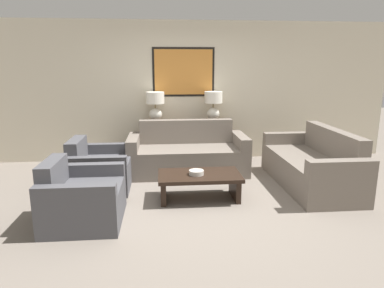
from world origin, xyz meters
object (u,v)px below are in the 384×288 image
Objects in this scene: console_table at (185,142)px; coffee_table at (199,180)px; decorative_bowl at (196,172)px; armchair_near_back_wall at (99,170)px; armchair_near_camera at (82,199)px; table_lamp_right at (213,104)px; couch_by_side at (312,166)px; couch_by_back_wall at (187,155)px; table_lamp_left at (155,104)px.

console_table reaches higher than coffee_table.
armchair_near_back_wall reaches higher than decorative_bowl.
console_table is 1.73× the size of armchair_near_camera.
armchair_near_back_wall is at bearing -144.95° from table_lamp_right.
couch_by_back_wall is at bearing 155.95° from couch_by_side.
table_lamp_left is at bearing 147.73° from couch_by_side.
table_lamp_left reaches higher than coffee_table.
coffee_table is at bearing -72.37° from table_lamp_left.
decorative_bowl is at bearing -104.83° from table_lamp_right.
armchair_near_camera reaches higher than decorative_bowl.
table_lamp_left is 1.81m from armchair_near_back_wall.
table_lamp_right is 0.59× the size of armchair_near_back_wall.
couch_by_side reaches higher than coffee_table.
couch_by_side is at bearing 13.59° from decorative_bowl.
couch_by_side is 1.78× the size of coffee_table.
table_lamp_left is at bearing 128.32° from couch_by_back_wall.
couch_by_side is at bearing 13.01° from coffee_table.
table_lamp_left is at bearing 180.00° from table_lamp_right.
armchair_near_back_wall is at bearing -135.68° from console_table.
table_lamp_right reaches higher than decorative_bowl.
coffee_table is at bearing -87.92° from console_table.
decorative_bowl is at bearing -73.86° from table_lamp_left.
couch_by_back_wall is 1.00× the size of couch_by_side.
couch_by_side reaches higher than decorative_bowl.
table_lamp_left is 0.50× the size of coffee_table.
decorative_bowl reaches higher than coffee_table.
couch_by_back_wall is 2.30m from armchair_near_camera.
couch_by_side is 1.90m from decorative_bowl.
couch_by_side is at bearing -2.89° from armchair_near_back_wall.
table_lamp_left is 2.17m from decorative_bowl.
couch_by_back_wall is at bearing -128.32° from table_lamp_right.
console_table is 2.88m from armchair_near_camera.
table_lamp_right reaches higher than coffee_table.
couch_by_side is (2.41, -1.52, -0.81)m from table_lamp_left.
armchair_near_back_wall is (-1.42, 0.61, -0.12)m from decorative_bowl.
table_lamp_right is 2.16m from decorative_bowl.
coffee_table is (0.07, -1.25, -0.03)m from couch_by_back_wall.
armchair_near_back_wall is at bearing 158.38° from coffee_table.
console_table is at bearing 0.00° from table_lamp_left.
couch_by_side is (1.87, -0.83, 0.00)m from couch_by_back_wall.
coffee_table is 1.18× the size of armchair_near_back_wall.
couch_by_side is at bearing 16.97° from armchair_near_camera.
table_lamp_left reaches higher than armchair_near_camera.
table_lamp_right is (0.55, -0.00, 0.73)m from console_table.
console_table is 1.73× the size of armchair_near_back_wall.
coffee_table is at bearing -21.62° from armchair_near_back_wall.
decorative_bowl is at bearing -166.41° from couch_by_side.
table_lamp_right is 2.17m from coffee_table.
coffee_table is 1.57m from armchair_near_back_wall.
decorative_bowl is (-0.52, -1.97, -0.72)m from table_lamp_right.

